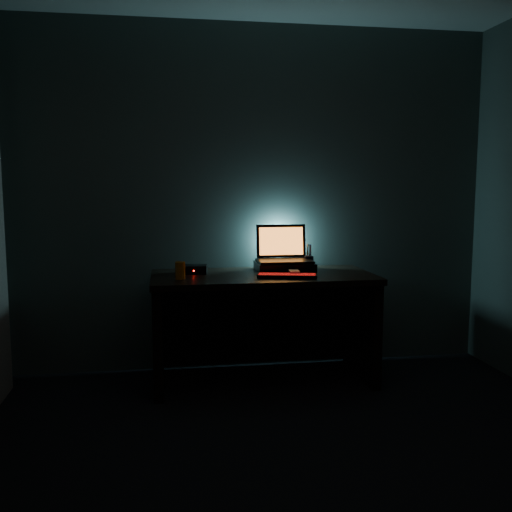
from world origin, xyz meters
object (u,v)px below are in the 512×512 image
at_px(keyboard, 287,276).
at_px(juice_glass, 180,270).
at_px(mouse, 294,273).
at_px(laptop, 283,253).
at_px(router, 194,269).
at_px(pen_cup, 309,263).

bearing_deg(keyboard, juice_glass, -170.26).
height_order(keyboard, mouse, mouse).
height_order(laptop, mouse, laptop).
relative_size(mouse, router, 0.60).
height_order(juice_glass, router, juice_glass).
distance_m(laptop, juice_glass, 0.80).
bearing_deg(router, pen_cup, 11.07).
bearing_deg(juice_glass, router, 65.91).
xyz_separation_m(laptop, juice_glass, (-0.74, -0.30, -0.06)).
relative_size(pen_cup, juice_glass, 0.85).
xyz_separation_m(keyboard, pen_cup, (0.23, 0.35, 0.04)).
xyz_separation_m(pen_cup, router, (-0.82, -0.07, -0.02)).
height_order(pen_cup, juice_glass, juice_glass).
relative_size(laptop, keyboard, 0.94).
bearing_deg(router, juice_glass, -108.19).
height_order(mouse, juice_glass, juice_glass).
height_order(keyboard, juice_glass, juice_glass).
height_order(laptop, router, laptop).
bearing_deg(router, keyboard, -19.03).
bearing_deg(router, laptop, 12.98).
distance_m(laptop, router, 0.65).
distance_m(pen_cup, router, 0.83).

